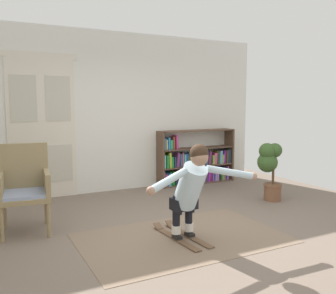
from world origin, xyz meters
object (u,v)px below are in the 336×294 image
wicker_chair (24,186)px  potted_plant (270,166)px  person_skier (191,185)px  bookshelf (195,162)px  skis_pair (181,236)px

wicker_chair → potted_plant: bearing=-3.6°
wicker_chair → person_skier: bearing=-38.7°
bookshelf → person_skier: (-1.72, -2.74, 0.26)m
wicker_chair → potted_plant: (3.82, -0.24, -0.01)m
bookshelf → person_skier: person_skier is taller
wicker_chair → person_skier: person_skier is taller
bookshelf → person_skier: 3.24m
skis_pair → bookshelf: bearing=55.7°
skis_pair → potted_plant: bearing=21.8°
bookshelf → skis_pair: size_ratio=1.74×
bookshelf → skis_pair: bookshelf is taller
skis_pair → person_skier: 0.70m
bookshelf → wicker_chair: bearing=-157.2°
wicker_chair → person_skier: 2.12m
potted_plant → person_skier: person_skier is taller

